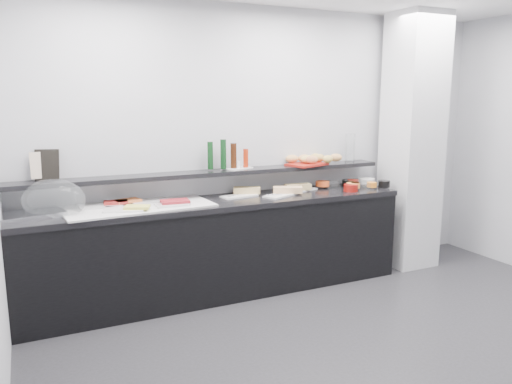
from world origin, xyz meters
name	(u,v)px	position (x,y,z in m)	size (l,w,h in m)	color
ground	(400,360)	(0.00, 0.00, 0.00)	(5.00, 5.00, 0.00)	#2D2D30
back_wall	(273,146)	(0.00, 2.00, 1.35)	(5.00, 0.02, 2.70)	silver
column	(412,143)	(1.50, 1.65, 1.35)	(0.50, 0.50, 2.70)	silver
buffet_cabinet	(221,250)	(-0.70, 1.70, 0.42)	(3.60, 0.60, 0.85)	black
counter_top	(220,203)	(-0.70, 1.70, 0.88)	(3.62, 0.62, 0.05)	black
wall_shelf	(213,173)	(-0.70, 1.88, 1.13)	(3.60, 0.25, 0.04)	black
cloche_base	(30,215)	(-2.30, 1.72, 0.92)	(0.49, 0.33, 0.04)	#AFB1B6
cloche_dome	(54,200)	(-2.12, 1.70, 1.03)	(0.50, 0.33, 0.34)	silver
linen_runner	(138,207)	(-1.45, 1.71, 0.91)	(1.24, 0.59, 0.01)	silver
platter_meat_a	(100,206)	(-1.75, 1.81, 0.92)	(0.34, 0.23, 0.01)	silver
food_meat_a	(116,202)	(-1.62, 1.81, 0.94)	(0.20, 0.13, 0.02)	maroon
platter_salmon	(150,201)	(-1.32, 1.82, 0.92)	(0.34, 0.22, 0.01)	silver
food_salmon	(127,201)	(-1.51, 1.83, 0.94)	(0.22, 0.14, 0.02)	orange
platter_cheese	(124,209)	(-1.59, 1.59, 0.92)	(0.33, 0.22, 0.01)	white
food_cheese	(137,207)	(-1.49, 1.54, 0.94)	(0.20, 0.13, 0.02)	#E3DE58
platter_meat_b	(172,205)	(-1.18, 1.60, 0.92)	(0.27, 0.18, 0.01)	silver
food_meat_b	(175,201)	(-1.14, 1.63, 0.94)	(0.24, 0.15, 0.02)	maroon
sandwich_plate_left	(239,196)	(-0.48, 1.77, 0.91)	(0.35, 0.15, 0.01)	white
sandwich_food_left	(247,190)	(-0.37, 1.84, 0.94)	(0.26, 0.10, 0.06)	#DEBB74
tongs_left	(233,196)	(-0.54, 1.76, 0.92)	(0.01, 0.01, 0.16)	silver
sandwich_plate_mid	(281,195)	(-0.09, 1.65, 0.91)	(0.37, 0.16, 0.01)	white
sandwich_food_mid	(288,190)	(0.00, 1.68, 0.94)	(0.28, 0.11, 0.06)	#E0AC75
tongs_mid	(274,194)	(-0.17, 1.65, 0.92)	(0.01, 0.01, 0.16)	#B4B6BB
sandwich_plate_right	(302,190)	(0.23, 1.80, 0.91)	(0.33, 0.14, 0.01)	white
sandwich_food_right	(298,187)	(0.17, 1.78, 0.94)	(0.26, 0.10, 0.06)	tan
tongs_right	(304,190)	(0.22, 1.75, 0.92)	(0.01, 0.01, 0.16)	silver
bowl_glass_fruit	(332,184)	(0.60, 1.82, 0.94)	(0.16, 0.16, 0.07)	silver
fill_glass_fruit	(322,184)	(0.49, 1.83, 0.95)	(0.14, 0.14, 0.05)	#F75A21
bowl_black_jam	(349,183)	(0.81, 1.80, 0.94)	(0.15, 0.15, 0.07)	black
fill_black_jam	(353,182)	(0.84, 1.78, 0.95)	(0.12, 0.12, 0.05)	#5D160D
bowl_glass_cream	(358,183)	(0.91, 1.79, 0.94)	(0.18, 0.18, 0.07)	white
fill_glass_cream	(367,181)	(1.03, 1.79, 0.95)	(0.17, 0.17, 0.05)	white
bowl_red_jam	(351,188)	(0.65, 1.56, 0.94)	(0.14, 0.14, 0.07)	maroon
fill_red_jam	(355,185)	(0.75, 1.61, 0.95)	(0.09, 0.09, 0.05)	#5F150D
bowl_glass_salmon	(369,185)	(0.92, 1.61, 0.94)	(0.18, 0.18, 0.07)	white
fill_glass_salmon	(353,185)	(0.72, 1.61, 0.95)	(0.14, 0.14, 0.05)	#F8913C
bowl_black_fruit	(384,184)	(1.11, 1.61, 0.94)	(0.12, 0.12, 0.07)	black
fill_black_fruit	(372,185)	(0.92, 1.56, 0.95)	(0.10, 0.10, 0.05)	orange
framed_print	(47,165)	(-2.14, 1.93, 1.28)	(0.19, 0.02, 0.26)	black
print_art	(42,165)	(-2.17, 1.94, 1.28)	(0.19, 0.00, 0.22)	#C7A88F
condiment_tray	(238,168)	(-0.44, 1.90, 1.16)	(0.27, 0.17, 0.01)	white
bottle_green_a	(210,155)	(-0.71, 1.91, 1.29)	(0.05, 0.05, 0.26)	#0F3715
bottle_brown	(234,156)	(-0.48, 1.88, 1.28)	(0.06, 0.06, 0.24)	#361809
bottle_green_b	(223,154)	(-0.59, 1.88, 1.30)	(0.06, 0.06, 0.28)	#0E3415
bottle_hot	(246,158)	(-0.36, 1.89, 1.25)	(0.05, 0.05, 0.18)	#B2280C
shaker_salt	(239,165)	(-0.44, 1.86, 1.20)	(0.03, 0.03, 0.07)	white
shaker_pepper	(233,164)	(-0.47, 1.92, 1.20)	(0.03, 0.03, 0.07)	silver
bread_tray	(307,164)	(0.30, 1.84, 1.16)	(0.39, 0.27, 0.02)	#A01911
bread_roll_nw	(292,159)	(0.19, 1.95, 1.21)	(0.15, 0.09, 0.08)	tan
bread_roll_n	(305,158)	(0.33, 1.92, 1.21)	(0.14, 0.09, 0.08)	tan
bread_roll_ne	(315,157)	(0.48, 1.96, 1.21)	(0.12, 0.08, 0.08)	tan
bread_roll_sw	(312,160)	(0.33, 1.79, 1.21)	(0.13, 0.08, 0.08)	#C77B4C
bread_roll_s	(328,159)	(0.51, 1.77, 1.21)	(0.13, 0.08, 0.08)	gold
bread_roll_se	(336,158)	(0.66, 1.85, 1.21)	(0.13, 0.09, 0.08)	tan
bread_roll_midw	(308,159)	(0.32, 1.84, 1.21)	(0.15, 0.10, 0.08)	#D7AD52
bread_roll_mide	(320,158)	(0.49, 1.89, 1.21)	(0.13, 0.08, 0.08)	#B89246
carafe	(350,148)	(0.87, 1.90, 1.30)	(0.10, 0.10, 0.30)	silver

